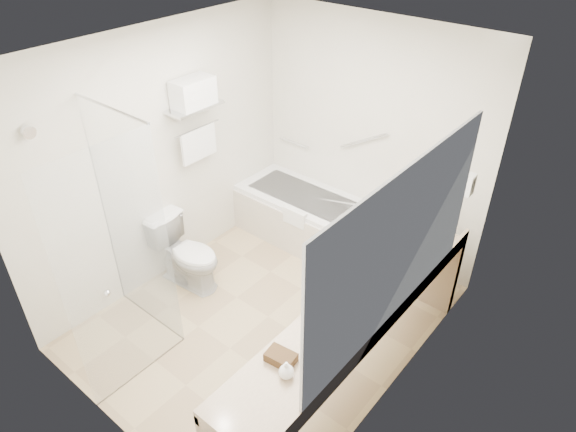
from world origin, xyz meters
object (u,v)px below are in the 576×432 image
Objects in this scene: amenity_basket at (281,357)px; water_bottle_left at (428,221)px; bathtub at (307,218)px; vanity_counter at (354,329)px; toilet at (188,254)px.

water_bottle_left is at bearing 88.64° from amenity_basket.
amenity_basket is (1.41, -2.11, 0.61)m from bathtub.
water_bottle_left is at bearing -5.46° from bathtub.
water_bottle_left reaches higher than vanity_counter.
water_bottle_left is (-0.07, 1.25, 0.30)m from vanity_counter.
bathtub is 2.61m from amenity_basket.
vanity_counter is 1.29m from water_bottle_left.
toilet is at bearing -108.28° from bathtub.
vanity_counter reaches higher than toilet.
water_bottle_left is (1.46, -0.14, 0.67)m from bathtub.
water_bottle_left reaches higher than amenity_basket.
bathtub is at bearing 174.54° from water_bottle_left.
amenity_basket is at bearing -116.96° from toilet.
bathtub is 1.44m from toilet.
water_bottle_left is (1.91, 1.22, 0.58)m from toilet.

